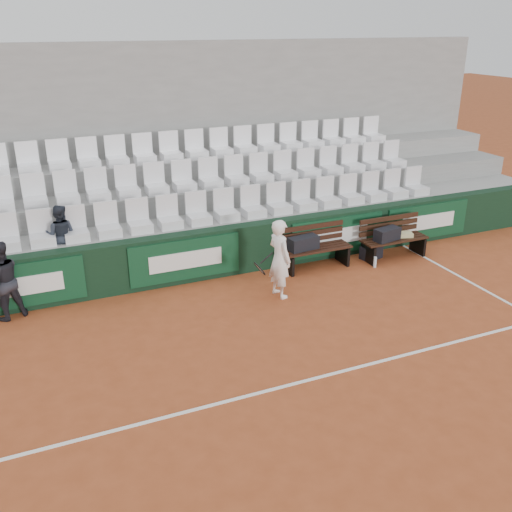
% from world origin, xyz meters
% --- Properties ---
extents(ground, '(80.00, 80.00, 0.00)m').
position_xyz_m(ground, '(0.00, 0.00, 0.00)').
color(ground, '#A34924').
rests_on(ground, ground).
extents(court_baseline, '(18.00, 0.06, 0.01)m').
position_xyz_m(court_baseline, '(0.00, 0.00, 0.00)').
color(court_baseline, white).
rests_on(court_baseline, ground).
extents(back_barrier, '(18.00, 0.34, 1.00)m').
position_xyz_m(back_barrier, '(0.07, 3.99, 0.50)').
color(back_barrier, black).
rests_on(back_barrier, ground).
extents(grandstand_tier_front, '(18.00, 0.95, 1.00)m').
position_xyz_m(grandstand_tier_front, '(0.00, 4.62, 0.50)').
color(grandstand_tier_front, '#999996').
rests_on(grandstand_tier_front, ground).
extents(grandstand_tier_mid, '(18.00, 0.95, 1.45)m').
position_xyz_m(grandstand_tier_mid, '(0.00, 5.58, 0.72)').
color(grandstand_tier_mid, gray).
rests_on(grandstand_tier_mid, ground).
extents(grandstand_tier_back, '(18.00, 0.95, 1.90)m').
position_xyz_m(grandstand_tier_back, '(0.00, 6.53, 0.95)').
color(grandstand_tier_back, gray).
rests_on(grandstand_tier_back, ground).
extents(grandstand_rear_wall, '(18.00, 0.30, 4.40)m').
position_xyz_m(grandstand_rear_wall, '(0.00, 7.15, 2.20)').
color(grandstand_rear_wall, gray).
rests_on(grandstand_rear_wall, ground).
extents(seat_row_front, '(11.90, 0.44, 0.63)m').
position_xyz_m(seat_row_front, '(0.00, 4.45, 1.31)').
color(seat_row_front, silver).
rests_on(seat_row_front, grandstand_tier_front).
extents(seat_row_mid, '(11.90, 0.44, 0.63)m').
position_xyz_m(seat_row_mid, '(0.00, 5.40, 1.77)').
color(seat_row_mid, white).
rests_on(seat_row_mid, grandstand_tier_mid).
extents(seat_row_back, '(11.90, 0.44, 0.63)m').
position_xyz_m(seat_row_back, '(0.00, 6.35, 2.21)').
color(seat_row_back, white).
rests_on(seat_row_back, grandstand_tier_back).
extents(bench_left, '(1.50, 0.56, 0.45)m').
position_xyz_m(bench_left, '(2.53, 3.55, 0.23)').
color(bench_left, '#34190F').
rests_on(bench_left, ground).
extents(bench_right, '(1.50, 0.56, 0.45)m').
position_xyz_m(bench_right, '(4.35, 3.36, 0.23)').
color(bench_right, black).
rests_on(bench_right, ground).
extents(sports_bag_left, '(0.66, 0.35, 0.27)m').
position_xyz_m(sports_bag_left, '(2.24, 3.57, 0.59)').
color(sports_bag_left, black).
rests_on(sports_bag_left, bench_left).
extents(sports_bag_right, '(0.62, 0.37, 0.27)m').
position_xyz_m(sports_bag_right, '(4.13, 3.34, 0.58)').
color(sports_bag_right, black).
rests_on(sports_bag_right, bench_right).
extents(towel, '(0.38, 0.32, 0.09)m').
position_xyz_m(towel, '(4.62, 3.37, 0.50)').
color(towel, '#C4BC7F').
rests_on(towel, bench_right).
extents(sports_bag_ground, '(0.52, 0.39, 0.28)m').
position_xyz_m(sports_bag_ground, '(3.89, 3.52, 0.14)').
color(sports_bag_ground, black).
rests_on(sports_bag_ground, ground).
extents(water_bottle_near, '(0.07, 0.07, 0.26)m').
position_xyz_m(water_bottle_near, '(1.83, 3.60, 0.13)').
color(water_bottle_near, silver).
rests_on(water_bottle_near, ground).
extents(water_bottle_far, '(0.07, 0.07, 0.23)m').
position_xyz_m(water_bottle_far, '(3.69, 3.07, 0.12)').
color(water_bottle_far, silver).
rests_on(water_bottle_far, ground).
extents(tennis_player, '(0.73, 0.61, 1.51)m').
position_xyz_m(tennis_player, '(1.26, 2.66, 0.75)').
color(tennis_player, white).
rests_on(tennis_player, ground).
extents(ball_kid, '(0.82, 0.73, 1.42)m').
position_xyz_m(ball_kid, '(-3.46, 3.74, 0.71)').
color(ball_kid, black).
rests_on(ball_kid, ground).
extents(spectator_c, '(0.67, 0.60, 1.15)m').
position_xyz_m(spectator_c, '(-2.37, 4.50, 1.58)').
color(spectator_c, '#1F252F').
rests_on(spectator_c, grandstand_tier_front).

